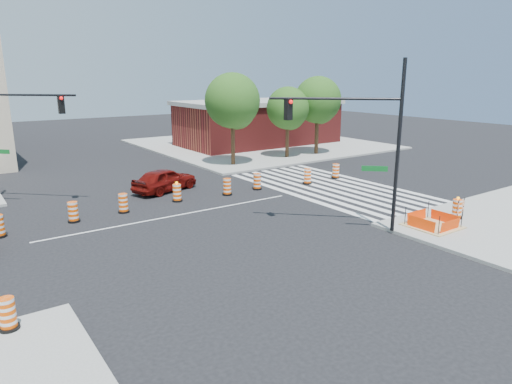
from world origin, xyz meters
The scene contains 22 objects.
ground centered at (0.00, 0.00, 0.00)m, with size 120.00×120.00×0.00m, color black.
sidewalk_ne centered at (18.00, 18.00, 0.07)m, with size 22.00×22.00×0.15m, color gray.
crosswalk_east centered at (10.95, 0.00, 0.01)m, with size 6.75×13.50×0.01m.
lane_centerline centered at (0.00, 0.00, 0.01)m, with size 14.00×0.12×0.01m, color silver.
excavation_pit centered at (9.00, -9.00, 0.22)m, with size 2.20×2.20×0.90m.
brick_storefront centered at (18.00, 18.00, 2.32)m, with size 16.50×8.50×4.60m.
red_coupe centered at (1.68, 5.14, 0.74)m, with size 1.76×4.37×1.49m, color #610B08.
signal_pole_se centered at (5.81, -7.16, 4.71)m, with size 4.29×4.10×7.67m.
signal_pole_nw centered at (-6.46, 7.01, 4.70)m, with size 4.31×4.07×7.66m.
pit_drum centered at (11.12, -8.89, 0.61)m, with size 0.56×0.56×1.10m.
sw_corner_drum centered at (-8.73, -7.61, 0.59)m, with size 0.55×0.55×0.95m.
barricade centered at (11.32, -8.98, 0.70)m, with size 0.83×0.22×0.99m.
tree_north_c centered at (9.65, 9.70, 4.93)m, with size 4.32×4.32×7.34m.
tree_north_d centered at (15.37, 9.91, 4.16)m, with size 3.65×3.65×6.20m.
tree_north_e centered at (18.64, 9.74, 4.74)m, with size 4.15×4.15×7.06m.
median_drum_2 centered at (-4.64, 1.95, 0.48)m, with size 0.60×0.60×1.02m.
median_drum_3 centered at (-2.05, 2.10, 0.48)m, with size 0.60×0.60×1.02m.
median_drum_4 centered at (1.25, 2.49, 0.49)m, with size 0.60×0.60×1.18m.
median_drum_5 centered at (4.39, 2.08, 0.48)m, with size 0.60×0.60×1.02m.
median_drum_6 centered at (6.70, 2.18, 0.48)m, with size 0.60×0.60×1.02m.
median_drum_7 centered at (10.36, 1.50, 0.48)m, with size 0.60×0.60×1.02m.
median_drum_8 centered at (13.16, 1.67, 0.48)m, with size 0.60×0.60×1.02m.
Camera 1 is at (-9.62, -21.01, 7.09)m, focal length 32.00 mm.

